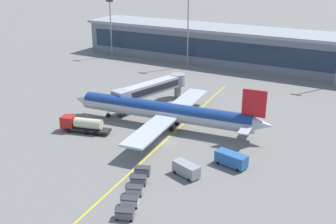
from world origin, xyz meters
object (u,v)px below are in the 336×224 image
Objects in this scene: fuel_tanker at (82,124)px; main_airliner at (165,111)px; lavatory_truck at (232,159)px; crew_van at (186,169)px; baggage_cart_2 at (135,190)px; baggage_cart_1 at (130,201)px; baggage_cart_4 at (143,171)px; baggage_cart_3 at (139,180)px; baggage_cart_0 at (125,214)px.

main_airliner is at bearing 38.16° from fuel_tanker.
lavatory_truck is 8.98m from crew_van.
baggage_cart_2 is at bearing -70.31° from main_airliner.
crew_van is 1.79× the size of baggage_cart_2.
main_airliner is at bearing 152.39° from lavatory_truck.
main_airliner is 31.49m from baggage_cart_1.
baggage_cart_1 is 9.60m from baggage_cart_4.
main_airliner is 4.21× the size of fuel_tanker.
baggage_cart_4 is at bearing -70.81° from main_airliner.
baggage_cart_2 is (23.61, -15.41, -0.96)m from fuel_tanker.
main_airliner is at bearing 109.69° from baggage_cart_2.
main_airliner is 8.62× the size of crew_van.
crew_van reaches higher than baggage_cart_3.
baggage_cart_1 is at bearing -114.19° from lavatory_truck.
fuel_tanker is at bearing 167.79° from crew_van.
baggage_cart_1 and baggage_cart_4 have the same top height.
lavatory_truck reaches higher than baggage_cart_3.
main_airliner is 25.13m from baggage_cart_3.
lavatory_truck reaches higher than baggage_cart_4.
main_airliner reaches higher than baggage_cart_2.
main_airliner is 28.31m from baggage_cart_2.
lavatory_truck is 16.06m from baggage_cart_4.
fuel_tanker is 33.49m from lavatory_truck.
baggage_cart_4 is (21.28, -9.45, -0.96)m from fuel_tanker.
crew_van is 1.79× the size of baggage_cart_0.
baggage_cart_4 is (-6.58, -3.42, -0.53)m from crew_van.
main_airliner is 7.60× the size of lavatory_truck.
baggage_cart_1 is (-1.17, 2.98, 0.00)m from baggage_cart_0.
main_airliner is 22.08m from crew_van.
fuel_tanker is 30.87m from baggage_cart_1.
baggage_cart_2 is (9.49, -26.51, -2.89)m from main_airliner.
crew_van is (13.73, -17.13, -2.36)m from main_airliner.
baggage_cart_3 is (22.45, -12.43, -0.96)m from fuel_tanker.
fuel_tanker is 3.66× the size of baggage_cart_2.
main_airliner reaches higher than lavatory_truck.
main_airliner is at bearing 109.86° from baggage_cart_1.
lavatory_truck is 2.03× the size of baggage_cart_3.
baggage_cart_0 is at bearing -68.62° from baggage_cart_3.
crew_van is at bearing 27.48° from baggage_cart_4.
main_airliner is 15.42× the size of baggage_cart_1.
lavatory_truck is (33.48, 0.98, -0.32)m from fuel_tanker.
baggage_cart_0 is (-7.53, -22.35, -0.64)m from lavatory_truck.
baggage_cart_3 and baggage_cart_4 have the same top height.
fuel_tanker is 3.66× the size of baggage_cart_0.
baggage_cart_1 is (24.78, -18.39, -0.96)m from fuel_tanker.
lavatory_truck is 23.59m from baggage_cart_0.
baggage_cart_4 is at bearing 111.38° from baggage_cart_0.
baggage_cart_0 is 1.00× the size of baggage_cart_3.
baggage_cart_1 is 1.00× the size of baggage_cart_4.
baggage_cart_0 is 1.00× the size of baggage_cart_2.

